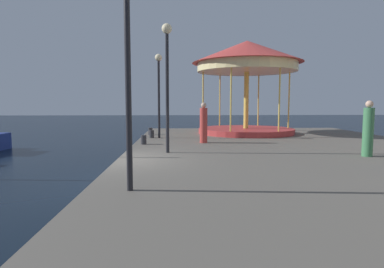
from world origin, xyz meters
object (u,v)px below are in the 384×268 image
object	(u,v)px
bollard_north	(150,131)
person_near_carousel	(204,124)
lamp_post_far_end	(159,81)
bollard_south	(152,134)
carousel	(247,65)
person_by_the_water	(368,130)
lamp_post_mid_promenade	(167,66)
bollard_center	(144,140)
lamp_post_near_edge	(127,35)

from	to	relation	value
bollard_north	person_near_carousel	xyz separation A→B (m)	(2.71, -3.83, 0.65)
lamp_post_far_end	bollard_south	size ratio (longest dim) A/B	10.62
carousel	lamp_post_far_end	bearing A→B (deg)	-154.93
bollard_north	person_by_the_water	world-z (taller)	person_by_the_water
carousel	lamp_post_far_end	xyz separation A→B (m)	(-4.99, -2.33, -1.08)
lamp_post_far_end	lamp_post_mid_promenade	bearing A→B (deg)	-83.29
bollard_center	person_by_the_water	xyz separation A→B (m)	(7.83, -3.53, 0.68)
lamp_post_near_edge	person_near_carousel	bearing A→B (deg)	74.87
lamp_post_near_edge	person_near_carousel	xyz separation A→B (m)	(2.14, 7.90, -2.26)
carousel	person_by_the_water	xyz separation A→B (m)	(2.32, -8.46, -3.11)
lamp_post_near_edge	person_by_the_water	size ratio (longest dim) A/B	2.45
lamp_post_far_end	bollard_south	world-z (taller)	lamp_post_far_end
bollard_center	bollard_south	bearing A→B (deg)	87.07
bollard_south	person_by_the_water	world-z (taller)	person_by_the_water
lamp_post_near_edge	bollard_center	xyz separation A→B (m)	(-0.51, 7.47, -2.90)
carousel	person_near_carousel	xyz separation A→B (m)	(-2.87, -4.50, -3.14)
lamp_post_mid_promenade	carousel	bearing A→B (deg)	59.17
lamp_post_mid_promenade	person_by_the_water	world-z (taller)	lamp_post_mid_promenade
person_by_the_water	bollard_north	bearing A→B (deg)	135.39
bollard_north	bollard_center	size ratio (longest dim) A/B	1.00
lamp_post_near_edge	lamp_post_mid_promenade	size ratio (longest dim) A/B	1.01
lamp_post_far_end	bollard_center	bearing A→B (deg)	-101.46
lamp_post_near_edge	bollard_center	size ratio (longest dim) A/B	11.45
lamp_post_mid_promenade	bollard_center	size ratio (longest dim) A/B	11.36
lamp_post_near_edge	bollard_north	distance (m)	12.09
bollard_north	carousel	bearing A→B (deg)	6.84
bollard_south	person_by_the_water	distance (m)	9.87
bollard_north	person_near_carousel	world-z (taller)	person_near_carousel
lamp_post_far_end	bollard_south	xyz separation A→B (m)	(-0.39, 0.02, -2.71)
carousel	bollard_south	xyz separation A→B (m)	(-5.38, -2.31, -3.79)
carousel	bollard_north	xyz separation A→B (m)	(-5.58, -0.67, -3.79)
carousel	lamp_post_far_end	world-z (taller)	carousel
lamp_post_near_edge	carousel	bearing A→B (deg)	68.01
lamp_post_near_edge	person_by_the_water	world-z (taller)	lamp_post_near_edge
lamp_post_mid_promenade	person_near_carousel	world-z (taller)	lamp_post_mid_promenade
carousel	bollard_center	distance (m)	8.31
lamp_post_far_end	person_by_the_water	xyz separation A→B (m)	(7.30, -6.13, -2.03)
lamp_post_far_end	person_near_carousel	bearing A→B (deg)	-45.63
carousel	lamp_post_near_edge	xyz separation A→B (m)	(-5.01, -12.40, -0.89)
bollard_south	bollard_center	xyz separation A→B (m)	(-0.13, -2.61, 0.00)
lamp_post_mid_promenade	bollard_north	size ratio (longest dim) A/B	11.36
carousel	bollard_north	size ratio (longest dim) A/B	16.00
lamp_post_mid_promenade	lamp_post_far_end	world-z (taller)	lamp_post_mid_promenade
bollard_south	bollard_north	world-z (taller)	same
lamp_post_far_end	person_near_carousel	xyz separation A→B (m)	(2.12, -2.16, -2.06)
carousel	lamp_post_near_edge	distance (m)	13.40
bollard_north	bollard_center	distance (m)	4.26
lamp_post_mid_promenade	person_by_the_water	xyz separation A→B (m)	(6.71, -1.09, -2.21)
carousel	lamp_post_mid_promenade	size ratio (longest dim) A/B	1.41
lamp_post_near_edge	bollard_south	size ratio (longest dim) A/B	11.45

